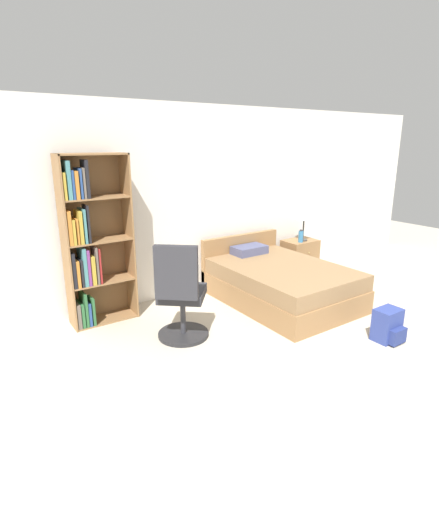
# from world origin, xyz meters

# --- Properties ---
(ground_plane) EXTENTS (14.00, 14.00, 0.00)m
(ground_plane) POSITION_xyz_m (0.00, 0.00, 0.00)
(ground_plane) COLOR #BCB29E
(wall_back) EXTENTS (9.00, 0.06, 2.60)m
(wall_back) POSITION_xyz_m (0.00, 3.23, 1.30)
(wall_back) COLOR white
(wall_back) RESTS_ON ground_plane
(bookshelf) EXTENTS (0.77, 0.33, 1.99)m
(bookshelf) POSITION_xyz_m (-1.84, 2.94, 0.98)
(bookshelf) COLOR olive
(bookshelf) RESTS_ON ground_plane
(bed) EXTENTS (1.36, 1.92, 0.76)m
(bed) POSITION_xyz_m (0.45, 2.21, 0.27)
(bed) COLOR olive
(bed) RESTS_ON ground_plane
(office_chair) EXTENTS (0.71, 0.72, 1.12)m
(office_chair) POSITION_xyz_m (-1.21, 1.95, 0.51)
(office_chair) COLOR #232326
(office_chair) RESTS_ON ground_plane
(nightstand) EXTENTS (0.55, 0.41, 0.55)m
(nightstand) POSITION_xyz_m (1.57, 2.92, 0.28)
(nightstand) COLOR olive
(nightstand) RESTS_ON ground_plane
(table_lamp) EXTENTS (0.27, 0.27, 0.55)m
(table_lamp) POSITION_xyz_m (1.58, 2.88, 0.99)
(table_lamp) COLOR #333333
(table_lamp) RESTS_ON nightstand
(water_bottle) EXTENTS (0.08, 0.08, 0.20)m
(water_bottle) POSITION_xyz_m (1.47, 2.82, 0.65)
(water_bottle) COLOR teal
(water_bottle) RESTS_ON nightstand
(backpack_blue) EXTENTS (0.29, 0.28, 0.36)m
(backpack_blue) POSITION_xyz_m (0.66, 0.67, 0.17)
(backpack_blue) COLOR navy
(backpack_blue) RESTS_ON ground_plane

